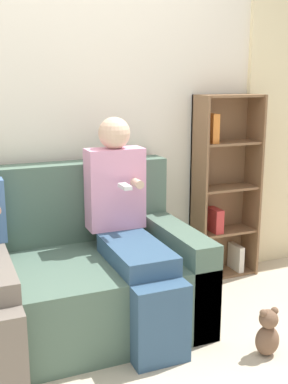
{
  "coord_description": "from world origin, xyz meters",
  "views": [
    {
      "loc": [
        -0.67,
        -2.1,
        1.51
      ],
      "look_at": [
        0.47,
        0.62,
        0.8
      ],
      "focal_mm": 45.0,
      "sensor_mm": 36.0,
      "label": 1
    }
  ],
  "objects": [
    {
      "name": "ground_plane",
      "position": [
        0.0,
        0.0,
        0.0
      ],
      "size": [
        14.0,
        14.0,
        0.0
      ],
      "primitive_type": "plane",
      "color": "beige"
    },
    {
      "name": "bookshelf",
      "position": [
        1.25,
        0.94,
        0.65
      ],
      "size": [
        0.49,
        0.24,
        1.38
      ],
      "color": "brown",
      "rests_on": "ground_plane"
    },
    {
      "name": "couch",
      "position": [
        -0.32,
        0.58,
        0.31
      ],
      "size": [
        2.07,
        0.94,
        0.96
      ],
      "color": "#4C6656",
      "rests_on": "ground_plane"
    },
    {
      "name": "teddy_bear",
      "position": [
        0.88,
        -0.16,
        0.13
      ],
      "size": [
        0.14,
        0.11,
        0.28
      ],
      "color": "brown",
      "rests_on": "ground_plane"
    },
    {
      "name": "back_wall",
      "position": [
        0.0,
        1.07,
        1.27
      ],
      "size": [
        10.0,
        0.06,
        2.55
      ],
      "color": "silver",
      "rests_on": "ground_plane"
    },
    {
      "name": "curtain_panel",
      "position": [
        1.87,
        1.02,
        1.03
      ],
      "size": [
        0.74,
        0.04,
        2.06
      ],
      "color": "beige",
      "rests_on": "ground_plane"
    },
    {
      "name": "adult_seated",
      "position": [
        0.31,
        0.46,
        0.64
      ],
      "size": [
        0.36,
        0.87,
        1.26
      ],
      "color": "#335170",
      "rests_on": "ground_plane"
    }
  ]
}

